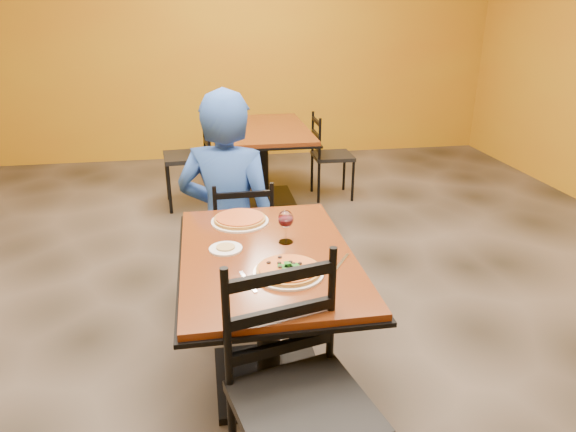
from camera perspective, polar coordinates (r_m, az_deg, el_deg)
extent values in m
cube|color=black|center=(3.24, -3.32, -12.20)|extent=(7.00, 8.00, 0.01)
cube|color=#AF8313|center=(6.68, -7.78, 19.11)|extent=(7.00, 0.01, 3.00)
cube|color=#672E10|center=(2.44, -2.34, -4.45)|extent=(0.80, 1.20, 0.03)
cube|color=black|center=(2.45, -2.33, -4.97)|extent=(0.83, 1.23, 0.02)
cylinder|color=black|center=(2.62, -2.22, -11.60)|extent=(0.12, 0.12, 0.66)
cube|color=black|center=(2.83, -2.11, -17.51)|extent=(0.55, 0.55, 0.04)
cube|color=#672E10|center=(5.06, -3.01, 9.60)|extent=(0.90, 1.35, 0.03)
cube|color=black|center=(5.07, -3.01, 9.31)|extent=(0.93, 1.38, 0.02)
cylinder|color=black|center=(5.15, -2.93, 5.64)|extent=(0.13, 0.13, 0.66)
cube|color=black|center=(5.26, -2.86, 2.00)|extent=(0.62, 0.62, 0.04)
imported|color=navy|center=(3.36, -6.78, 2.29)|extent=(0.78, 0.64, 1.39)
cylinder|color=white|center=(2.25, 0.06, -6.33)|extent=(0.31, 0.31, 0.01)
cylinder|color=#981B0B|center=(2.24, 0.06, -5.97)|extent=(0.28, 0.28, 0.02)
cylinder|color=white|center=(2.79, -5.36, -0.58)|extent=(0.31, 0.31, 0.01)
cylinder|color=orange|center=(2.78, -5.38, -0.28)|extent=(0.28, 0.28, 0.02)
cylinder|color=white|center=(2.48, -6.93, -3.63)|extent=(0.16, 0.16, 0.01)
cylinder|color=#A88951|center=(2.47, -6.94, -3.44)|extent=(0.09, 0.09, 0.01)
cube|color=silver|center=(2.19, -4.47, -7.29)|extent=(0.06, 0.19, 0.00)
cube|color=silver|center=(2.34, 5.86, -5.24)|extent=(0.13, 0.18, 0.00)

